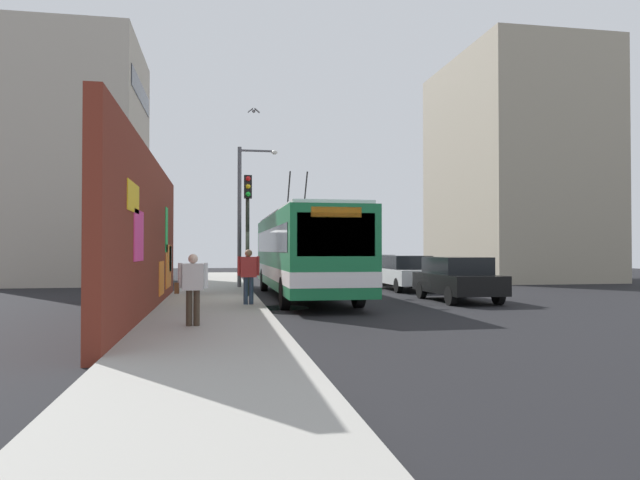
{
  "coord_description": "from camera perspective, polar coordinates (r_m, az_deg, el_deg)",
  "views": [
    {
      "loc": [
        -20.45,
        1.42,
        1.82
      ],
      "look_at": [
        -0.5,
        -2.12,
        2.18
      ],
      "focal_mm": 32.42,
      "sensor_mm": 36.0,
      "label": 1
    }
  ],
  "objects": [
    {
      "name": "parked_car_black",
      "position": [
        21.19,
        13.39,
        -3.67
      ],
      "size": [
        4.25,
        1.9,
        1.58
      ],
      "color": "black",
      "rests_on": "ground_plane"
    },
    {
      "name": "graffiti_wall",
      "position": [
        16.93,
        -16.6,
        0.39
      ],
      "size": [
        14.69,
        0.32,
        4.46
      ],
      "color": "maroon",
      "rests_on": "ground_plane"
    },
    {
      "name": "sidewalk_slab",
      "position": [
        20.52,
        -10.58,
        -5.89
      ],
      "size": [
        48.0,
        3.2,
        0.15
      ],
      "primitive_type": "cube",
      "color": "#9E9B93",
      "rests_on": "ground_plane"
    },
    {
      "name": "parked_car_white",
      "position": [
        26.62,
        8.4,
        -3.14
      ],
      "size": [
        4.67,
        1.89,
        1.58
      ],
      "color": "white",
      "rests_on": "ground_plane"
    },
    {
      "name": "ground_plane",
      "position": [
        20.58,
        -6.1,
        -6.1
      ],
      "size": [
        80.0,
        80.0,
        0.0
      ],
      "primitive_type": "plane",
      "color": "black"
    },
    {
      "name": "pedestrian_near_wall",
      "position": [
        13.12,
        -12.48,
        -4.27
      ],
      "size": [
        0.22,
        0.72,
        1.59
      ],
      "color": "#3F3326",
      "rests_on": "sidewalk_slab"
    },
    {
      "name": "traffic_light",
      "position": [
        21.19,
        -7.15,
        2.48
      ],
      "size": [
        0.49,
        0.28,
        4.43
      ],
      "color": "#2D382D",
      "rests_on": "sidewalk_slab"
    },
    {
      "name": "flying_pigeons",
      "position": [
        25.17,
        -6.56,
        12.54
      ],
      "size": [
        0.32,
        0.51,
        0.19
      ],
      "color": "slate"
    },
    {
      "name": "street_lamp",
      "position": [
        26.68,
        -7.51,
        3.34
      ],
      "size": [
        0.44,
        1.83,
        6.41
      ],
      "color": "#4C4C51",
      "rests_on": "sidewalk_slab"
    },
    {
      "name": "building_far_left",
      "position": [
        35.26,
        -22.87,
        6.98
      ],
      "size": [
        8.7,
        6.86,
        13.37
      ],
      "color": "#B2A899",
      "rests_on": "ground_plane"
    },
    {
      "name": "pedestrian_at_curb",
      "position": [
        18.03,
        -7.07,
        -3.15
      ],
      "size": [
        0.23,
        0.68,
        1.7
      ],
      "color": "#2D3F59",
      "rests_on": "sidewalk_slab"
    },
    {
      "name": "curbside_puddle",
      "position": [
        18.41,
        -3.74,
        -6.7
      ],
      "size": [
        1.7,
        1.7,
        0.0
      ],
      "primitive_type": "cylinder",
      "color": "black",
      "rests_on": "ground_plane"
    },
    {
      "name": "parked_car_champagne",
      "position": [
        31.73,
        5.34,
        -2.81
      ],
      "size": [
        4.58,
        1.84,
        1.58
      ],
      "color": "#C6B793",
      "rests_on": "ground_plane"
    },
    {
      "name": "building_far_right",
      "position": [
        38.79,
        18.54,
        6.59
      ],
      "size": [
        11.31,
        7.84,
        13.85
      ],
      "color": "#9E937F",
      "rests_on": "ground_plane"
    },
    {
      "name": "city_bus",
      "position": [
        22.09,
        -1.68,
        -1.06
      ],
      "size": [
        12.65,
        2.62,
        5.03
      ],
      "color": "#19723F",
      "rests_on": "ground_plane"
    }
  ]
}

